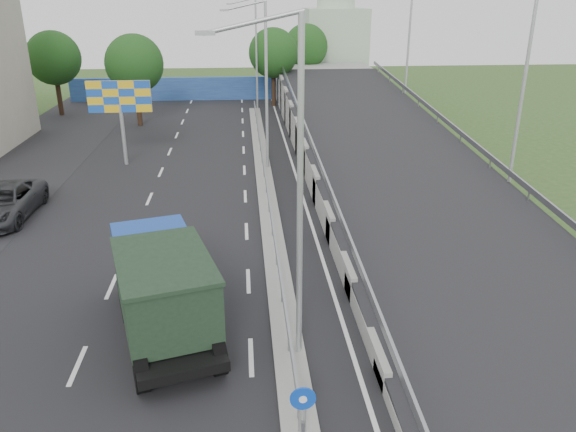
{
  "coord_description": "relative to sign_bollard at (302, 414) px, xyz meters",
  "views": [
    {
      "loc": [
        -1.26,
        -8.71,
        10.62
      ],
      "look_at": [
        0.49,
        12.37,
        2.2
      ],
      "focal_mm": 35.0,
      "sensor_mm": 36.0,
      "label": 1
    }
  ],
  "objects": [
    {
      "name": "road_surface",
      "position": [
        -3.0,
        17.83,
        -1.03
      ],
      "size": [
        26.0,
        90.0,
        0.04
      ],
      "primitive_type": "cube",
      "color": "black",
      "rests_on": "ground"
    },
    {
      "name": "median",
      "position": [
        0.0,
        21.83,
        -0.93
      ],
      "size": [
        1.0,
        44.0,
        0.2
      ],
      "primitive_type": "cube",
      "color": "gray",
      "rests_on": "ground"
    },
    {
      "name": "overpass_ramp",
      "position": [
        7.5,
        21.83,
        0.72
      ],
      "size": [
        10.0,
        50.0,
        3.5
      ],
      "color": "gray",
      "rests_on": "ground"
    },
    {
      "name": "median_guardrail",
      "position": [
        0.0,
        21.83,
        -0.28
      ],
      "size": [
        0.09,
        44.0,
        0.71
      ],
      "color": "gray",
      "rests_on": "median"
    },
    {
      "name": "sign_bollard",
      "position": [
        0.0,
        0.0,
        0.0
      ],
      "size": [
        0.64,
        0.23,
        1.67
      ],
      "color": "black",
      "rests_on": "median"
    },
    {
      "name": "lamp_post_near",
      "position": [
        0.11,
        3.83,
        4.77
      ],
      "size": [
        2.74,
        0.18,
        10.08
      ],
      "color": "#B2B5B7",
      "rests_on": "median"
    },
    {
      "name": "lamp_post_mid",
      "position": [
        0.11,
        23.83,
        4.77
      ],
      "size": [
        2.74,
        0.18,
        10.08
      ],
      "color": "#B2B5B7",
      "rests_on": "median"
    },
    {
      "name": "lamp_post_far",
      "position": [
        0.11,
        43.83,
        4.77
      ],
      "size": [
        2.74,
        0.18,
        10.08
      ],
      "color": "#B2B5B7",
      "rests_on": "median"
    },
    {
      "name": "blue_wall",
      "position": [
        -4.0,
        49.83,
        0.17
      ],
      "size": [
        30.0,
        0.5,
        2.4
      ],
      "primitive_type": "cube",
      "color": "navy",
      "rests_on": "ground"
    },
    {
      "name": "church",
      "position": [
        10.0,
        57.83,
        4.28
      ],
      "size": [
        7.0,
        7.0,
        13.8
      ],
      "color": "#B2CCAD",
      "rests_on": "ground"
    },
    {
      "name": "billboard",
      "position": [
        -9.0,
        25.83,
        3.15
      ],
      "size": [
        4.0,
        0.24,
        5.5
      ],
      "color": "#B2B5B7",
      "rests_on": "ground"
    },
    {
      "name": "tree_left_mid",
      "position": [
        -10.0,
        37.83,
        4.14
      ],
      "size": [
        4.8,
        4.8,
        7.6
      ],
      "color": "black",
      "rests_on": "ground"
    },
    {
      "name": "tree_median_far",
      "position": [
        2.0,
        45.83,
        4.14
      ],
      "size": [
        4.8,
        4.8,
        7.6
      ],
      "color": "black",
      "rests_on": "ground"
    },
    {
      "name": "tree_left_far",
      "position": [
        -18.0,
        42.83,
        4.14
      ],
      "size": [
        4.8,
        4.8,
        7.6
      ],
      "color": "black",
      "rests_on": "ground"
    },
    {
      "name": "tree_ramp_far",
      "position": [
        6.0,
        52.83,
        4.14
      ],
      "size": [
        4.8,
        4.8,
        7.6
      ],
      "color": "black",
      "rests_on": "ground"
    },
    {
      "name": "dump_truck",
      "position": [
        -4.03,
        5.57,
        0.7
      ],
      "size": [
        4.41,
        7.55,
        3.14
      ],
      "rotation": [
        0.0,
        0.0,
        0.28
      ],
      "color": "black",
      "rests_on": "ground"
    },
    {
      "name": "parked_car_c",
      "position": [
        -13.33,
        16.58,
        -0.2
      ],
      "size": [
        2.88,
        6.05,
        1.67
      ],
      "primitive_type": "imported",
      "rotation": [
        0.0,
        0.0,
        -0.02
      ],
      "color": "#2F3034",
      "rests_on": "ground"
    }
  ]
}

